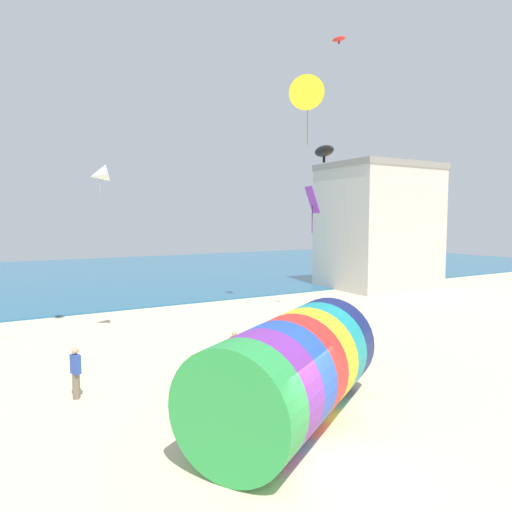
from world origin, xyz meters
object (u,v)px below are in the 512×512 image
at_px(kite_white_delta, 99,175).
at_px(giant_inflatable_tube, 291,370).
at_px(kite_handler, 331,352).
at_px(kite_purple_diamond, 312,201).
at_px(kite_red_parafoil, 339,39).
at_px(kite_black_parafoil, 324,151).
at_px(kite_yellow_delta, 308,97).
at_px(bystander_near_water, 76,372).
at_px(bystander_mid_beach, 234,351).

bearing_deg(kite_white_delta, giant_inflatable_tube, -76.48).
bearing_deg(kite_handler, kite_purple_diamond, 177.21).
bearing_deg(giant_inflatable_tube, kite_red_parafoil, 44.43).
xyz_separation_m(kite_red_parafoil, kite_white_delta, (-11.63, 3.30, -7.29)).
distance_m(kite_black_parafoil, kite_yellow_delta, 4.97).
height_order(kite_black_parafoil, kite_purple_diamond, kite_black_parafoil).
height_order(giant_inflatable_tube, bystander_near_water, giant_inflatable_tube).
distance_m(giant_inflatable_tube, kite_red_parafoil, 18.40).
bearing_deg(kite_red_parafoil, kite_black_parafoil, -137.98).
distance_m(kite_red_parafoil, bystander_mid_beach, 17.01).
height_order(kite_yellow_delta, kite_purple_diamond, kite_yellow_delta).
bearing_deg(kite_red_parafoil, bystander_near_water, -165.56).
relative_size(kite_red_parafoil, bystander_mid_beach, 0.52).
height_order(kite_black_parafoil, bystander_mid_beach, kite_black_parafoil).
relative_size(kite_black_parafoil, bystander_mid_beach, 1.00).
height_order(kite_black_parafoil, kite_yellow_delta, kite_yellow_delta).
height_order(kite_white_delta, kite_yellow_delta, kite_yellow_delta).
distance_m(kite_purple_diamond, bystander_near_water, 9.93).
relative_size(kite_handler, bystander_mid_beach, 1.13).
bearing_deg(giant_inflatable_tube, kite_handler, 35.61).
distance_m(giant_inflatable_tube, bystander_mid_beach, 5.00).
xyz_separation_m(kite_handler, kite_white_delta, (-6.42, 9.35, 7.08)).
xyz_separation_m(kite_purple_diamond, bystander_near_water, (-7.77, 2.42, -5.69)).
relative_size(kite_white_delta, bystander_mid_beach, 1.01).
relative_size(kite_black_parafoil, kite_yellow_delta, 0.71).
distance_m(kite_black_parafoil, kite_purple_diamond, 5.04).
height_order(kite_red_parafoil, bystander_near_water, kite_red_parafoil).
relative_size(kite_white_delta, kite_purple_diamond, 0.95).
height_order(kite_handler, kite_black_parafoil, kite_black_parafoil).
relative_size(kite_handler, kite_white_delta, 1.12).
distance_m(bystander_near_water, bystander_mid_beach, 5.79).
height_order(kite_handler, kite_yellow_delta, kite_yellow_delta).
bearing_deg(kite_handler, bystander_mid_beach, 140.92).
relative_size(kite_purple_diamond, bystander_near_water, 0.96).
xyz_separation_m(bystander_near_water, bystander_mid_beach, (5.79, -0.12, -0.10)).
bearing_deg(kite_handler, giant_inflatable_tube, -144.39).
xyz_separation_m(kite_white_delta, bystander_mid_beach, (3.53, -7.00, -7.20)).
bearing_deg(bystander_near_water, bystander_mid_beach, -1.23).
height_order(kite_handler, kite_white_delta, kite_white_delta).
distance_m(kite_white_delta, kite_purple_diamond, 10.91).
xyz_separation_m(kite_handler, bystander_near_water, (-8.68, 2.47, -0.02)).
height_order(kite_white_delta, bystander_mid_beach, kite_white_delta).
bearing_deg(bystander_near_water, kite_handler, -15.88).
bearing_deg(bystander_mid_beach, kite_yellow_delta, -57.05).
height_order(kite_white_delta, kite_purple_diamond, kite_white_delta).
height_order(giant_inflatable_tube, kite_yellow_delta, kite_yellow_delta).
bearing_deg(kite_purple_diamond, kite_red_parafoil, 44.45).
bearing_deg(kite_purple_diamond, kite_yellow_delta, -154.61).
bearing_deg(kite_red_parafoil, kite_white_delta, 164.13).
bearing_deg(kite_white_delta, kite_purple_diamond, -59.37).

